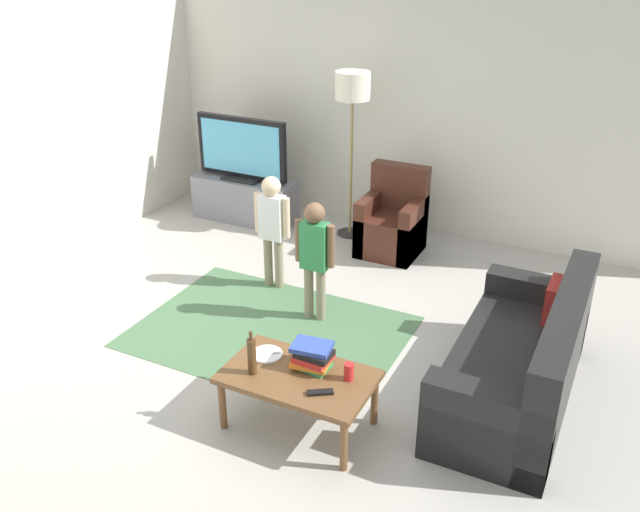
{
  "coord_description": "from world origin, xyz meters",
  "views": [
    {
      "loc": [
        2.24,
        -3.9,
        3.1
      ],
      "look_at": [
        0.0,
        0.6,
        0.65
      ],
      "focal_mm": 38.3,
      "sensor_mm": 36.0,
      "label": 1
    }
  ],
  "objects_px": {
    "tv_stand": "(245,200)",
    "couch": "(525,367)",
    "armchair": "(393,224)",
    "child_near_tv": "(272,222)",
    "floor_lamp": "(353,95)",
    "bottle": "(252,356)",
    "book_stack": "(313,356)",
    "coffee_table": "(298,380)",
    "tv_remote": "(320,392)",
    "child_center": "(315,251)",
    "soda_can": "(349,372)",
    "tv": "(242,149)",
    "plate": "(267,354)"
  },
  "relations": [
    {
      "from": "child_near_tv",
      "to": "bottle",
      "type": "xyz_separation_m",
      "value": [
        0.88,
        -1.8,
        -0.1
      ]
    },
    {
      "from": "armchair",
      "to": "child_near_tv",
      "type": "distance_m",
      "value": 1.47
    },
    {
      "from": "floor_lamp",
      "to": "child_near_tv",
      "type": "relative_size",
      "value": 1.63
    },
    {
      "from": "book_stack",
      "to": "tv_remote",
      "type": "relative_size",
      "value": 1.68
    },
    {
      "from": "couch",
      "to": "plate",
      "type": "relative_size",
      "value": 8.18
    },
    {
      "from": "bottle",
      "to": "floor_lamp",
      "type": "bearing_deg",
      "value": 102.82
    },
    {
      "from": "floor_lamp",
      "to": "child_center",
      "type": "xyz_separation_m",
      "value": [
        0.46,
        -1.77,
        -0.9
      ]
    },
    {
      "from": "couch",
      "to": "tv_remote",
      "type": "relative_size",
      "value": 10.59
    },
    {
      "from": "child_near_tv",
      "to": "bottle",
      "type": "bearing_deg",
      "value": -63.88
    },
    {
      "from": "bottle",
      "to": "soda_can",
      "type": "height_order",
      "value": "bottle"
    },
    {
      "from": "child_center",
      "to": "coffee_table",
      "type": "relative_size",
      "value": 1.07
    },
    {
      "from": "tv",
      "to": "book_stack",
      "type": "relative_size",
      "value": 3.84
    },
    {
      "from": "tv_stand",
      "to": "floor_lamp",
      "type": "height_order",
      "value": "floor_lamp"
    },
    {
      "from": "child_near_tv",
      "to": "tv_remote",
      "type": "bearing_deg",
      "value": -52.45
    },
    {
      "from": "armchair",
      "to": "plate",
      "type": "height_order",
      "value": "armchair"
    },
    {
      "from": "child_center",
      "to": "soda_can",
      "type": "height_order",
      "value": "child_center"
    },
    {
      "from": "book_stack",
      "to": "couch",
      "type": "bearing_deg",
      "value": 33.62
    },
    {
      "from": "floor_lamp",
      "to": "coffee_table",
      "type": "height_order",
      "value": "floor_lamp"
    },
    {
      "from": "bottle",
      "to": "tv_stand",
      "type": "bearing_deg",
      "value": 122.96
    },
    {
      "from": "floor_lamp",
      "to": "tv_remote",
      "type": "bearing_deg",
      "value": -69.04
    },
    {
      "from": "tv_stand",
      "to": "tv_remote",
      "type": "xyz_separation_m",
      "value": [
        2.49,
        -3.06,
        0.19
      ]
    },
    {
      "from": "bottle",
      "to": "plate",
      "type": "relative_size",
      "value": 1.45
    },
    {
      "from": "child_near_tv",
      "to": "child_center",
      "type": "distance_m",
      "value": 0.71
    },
    {
      "from": "couch",
      "to": "soda_can",
      "type": "xyz_separation_m",
      "value": [
        -0.98,
        -0.85,
        0.19
      ]
    },
    {
      "from": "couch",
      "to": "armchair",
      "type": "bearing_deg",
      "value": 131.78
    },
    {
      "from": "armchair",
      "to": "floor_lamp",
      "type": "relative_size",
      "value": 0.51
    },
    {
      "from": "tv_stand",
      "to": "soda_can",
      "type": "relative_size",
      "value": 10.0
    },
    {
      "from": "armchair",
      "to": "soda_can",
      "type": "relative_size",
      "value": 7.5
    },
    {
      "from": "couch",
      "to": "tv_stand",
      "type": "bearing_deg",
      "value": 150.86
    },
    {
      "from": "coffee_table",
      "to": "tv_remote",
      "type": "bearing_deg",
      "value": -28.61
    },
    {
      "from": "coffee_table",
      "to": "tv_stand",
      "type": "bearing_deg",
      "value": 127.6
    },
    {
      "from": "floor_lamp",
      "to": "armchair",
      "type": "bearing_deg",
      "value": -18.48
    },
    {
      "from": "armchair",
      "to": "bottle",
      "type": "relative_size",
      "value": 2.81
    },
    {
      "from": "tv_stand",
      "to": "couch",
      "type": "distance_m",
      "value": 4.09
    },
    {
      "from": "coffee_table",
      "to": "bottle",
      "type": "distance_m",
      "value": 0.36
    },
    {
      "from": "couch",
      "to": "child_near_tv",
      "type": "relative_size",
      "value": 1.65
    },
    {
      "from": "floor_lamp",
      "to": "tv",
      "type": "bearing_deg",
      "value": -172.16
    },
    {
      "from": "book_stack",
      "to": "armchair",
      "type": "bearing_deg",
      "value": 99.92
    },
    {
      "from": "tv_stand",
      "to": "floor_lamp",
      "type": "relative_size",
      "value": 0.67
    },
    {
      "from": "tv_stand",
      "to": "plate",
      "type": "bearing_deg",
      "value": -55.33
    },
    {
      "from": "armchair",
      "to": "child_near_tv",
      "type": "bearing_deg",
      "value": -120.43
    },
    {
      "from": "tv",
      "to": "bottle",
      "type": "relative_size",
      "value": 3.44
    },
    {
      "from": "couch",
      "to": "child_center",
      "type": "xyz_separation_m",
      "value": [
        -1.85,
        0.37,
        0.36
      ]
    },
    {
      "from": "floor_lamp",
      "to": "plate",
      "type": "relative_size",
      "value": 8.09
    },
    {
      "from": "tv",
      "to": "soda_can",
      "type": "xyz_separation_m",
      "value": [
        2.59,
        -2.82,
        -0.37
      ]
    },
    {
      "from": "tv_stand",
      "to": "armchair",
      "type": "relative_size",
      "value": 1.33
    },
    {
      "from": "book_stack",
      "to": "bottle",
      "type": "relative_size",
      "value": 0.9
    },
    {
      "from": "child_center",
      "to": "plate",
      "type": "xyz_separation_m",
      "value": [
        0.25,
        -1.22,
        -0.22
      ]
    },
    {
      "from": "floor_lamp",
      "to": "bottle",
      "type": "bearing_deg",
      "value": -77.18
    },
    {
      "from": "child_center",
      "to": "couch",
      "type": "bearing_deg",
      "value": -11.32
    }
  ]
}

